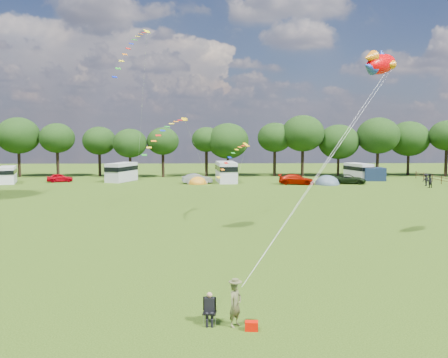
{
  "coord_description": "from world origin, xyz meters",
  "views": [
    {
      "loc": [
        -0.81,
        -28.47,
        7.44
      ],
      "look_at": [
        0.0,
        8.0,
        4.0
      ],
      "focal_mm": 40.0,
      "sensor_mm": 36.0,
      "label": 1
    }
  ],
  "objects_px": {
    "car_a": "(60,178)",
    "kite_flyer": "(235,304)",
    "tent_orange": "(197,184)",
    "walker_b": "(426,180)",
    "car_b": "(197,179)",
    "fish_kite": "(379,64)",
    "car_c": "(296,179)",
    "camp_chair": "(210,305)",
    "tent_greyblue": "(327,184)",
    "campervan_a": "(8,174)",
    "campervan_d": "(358,171)",
    "walker_a": "(429,181)",
    "campervan_c": "(226,171)",
    "car_d": "(349,179)",
    "campervan_b": "(122,171)"
  },
  "relations": [
    {
      "from": "car_a",
      "to": "campervan_a",
      "type": "relative_size",
      "value": 0.71
    },
    {
      "from": "car_a",
      "to": "kite_flyer",
      "type": "bearing_deg",
      "value": -174.82
    },
    {
      "from": "tent_orange",
      "to": "walker_b",
      "type": "distance_m",
      "value": 32.03
    },
    {
      "from": "car_b",
      "to": "campervan_b",
      "type": "xyz_separation_m",
      "value": [
        -11.54,
        3.57,
        0.79
      ]
    },
    {
      "from": "tent_orange",
      "to": "kite_flyer",
      "type": "height_order",
      "value": "kite_flyer"
    },
    {
      "from": "car_c",
      "to": "kite_flyer",
      "type": "xyz_separation_m",
      "value": [
        -11.03,
        -51.87,
        0.13
      ]
    },
    {
      "from": "campervan_b",
      "to": "camp_chair",
      "type": "xyz_separation_m",
      "value": [
        13.71,
        -56.7,
        -0.74
      ]
    },
    {
      "from": "fish_kite",
      "to": "walker_a",
      "type": "relative_size",
      "value": 1.91
    },
    {
      "from": "campervan_c",
      "to": "kite_flyer",
      "type": "relative_size",
      "value": 3.72
    },
    {
      "from": "car_c",
      "to": "walker_b",
      "type": "relative_size",
      "value": 2.81
    },
    {
      "from": "car_b",
      "to": "fish_kite",
      "type": "xyz_separation_m",
      "value": [
        13.35,
        -38.51,
        11.26
      ]
    },
    {
      "from": "car_a",
      "to": "tent_orange",
      "type": "bearing_deg",
      "value": -116.19
    },
    {
      "from": "campervan_b",
      "to": "campervan_d",
      "type": "distance_m",
      "value": 36.79
    },
    {
      "from": "fish_kite",
      "to": "walker_b",
      "type": "height_order",
      "value": "fish_kite"
    },
    {
      "from": "car_c",
      "to": "fish_kite",
      "type": "distance_m",
      "value": 38.63
    },
    {
      "from": "campervan_b",
      "to": "car_d",
      "type": "bearing_deg",
      "value": -76.01
    },
    {
      "from": "car_d",
      "to": "car_b",
      "type": "bearing_deg",
      "value": 99.83
    },
    {
      "from": "car_c",
      "to": "camp_chair",
      "type": "xyz_separation_m",
      "value": [
        -12.02,
        -51.58,
        0.03
      ]
    },
    {
      "from": "campervan_c",
      "to": "camp_chair",
      "type": "height_order",
      "value": "campervan_c"
    },
    {
      "from": "car_a",
      "to": "car_b",
      "type": "distance_m",
      "value": 20.75
    },
    {
      "from": "tent_orange",
      "to": "kite_flyer",
      "type": "distance_m",
      "value": 53.14
    },
    {
      "from": "car_b",
      "to": "car_a",
      "type": "bearing_deg",
      "value": 71.92
    },
    {
      "from": "car_c",
      "to": "campervan_a",
      "type": "distance_m",
      "value": 41.94
    },
    {
      "from": "campervan_d",
      "to": "tent_orange",
      "type": "xyz_separation_m",
      "value": [
        -25.12,
        -6.04,
        -1.35
      ]
    },
    {
      "from": "tent_greyblue",
      "to": "tent_orange",
      "type": "bearing_deg",
      "value": 175.98
    },
    {
      "from": "car_d",
      "to": "car_c",
      "type": "bearing_deg",
      "value": 107.69
    },
    {
      "from": "car_d",
      "to": "campervan_a",
      "type": "bearing_deg",
      "value": 99.58
    },
    {
      "from": "campervan_b",
      "to": "campervan_d",
      "type": "height_order",
      "value": "campervan_b"
    },
    {
      "from": "car_d",
      "to": "campervan_a",
      "type": "distance_m",
      "value": 49.66
    },
    {
      "from": "kite_flyer",
      "to": "fish_kite",
      "type": "height_order",
      "value": "fish_kite"
    },
    {
      "from": "car_d",
      "to": "walker_b",
      "type": "bearing_deg",
      "value": -94.36
    },
    {
      "from": "walker_b",
      "to": "car_b",
      "type": "bearing_deg",
      "value": -34.85
    },
    {
      "from": "campervan_c",
      "to": "camp_chair",
      "type": "bearing_deg",
      "value": 172.06
    },
    {
      "from": "campervan_c",
      "to": "walker_a",
      "type": "xyz_separation_m",
      "value": [
        27.05,
        -7.99,
        -0.72
      ]
    },
    {
      "from": "car_c",
      "to": "campervan_b",
      "type": "bearing_deg",
      "value": 92.59
    },
    {
      "from": "kite_flyer",
      "to": "walker_a",
      "type": "relative_size",
      "value": 0.94
    },
    {
      "from": "car_c",
      "to": "car_a",
      "type": "bearing_deg",
      "value": 96.92
    },
    {
      "from": "camp_chair",
      "to": "fish_kite",
      "type": "height_order",
      "value": "fish_kite"
    },
    {
      "from": "campervan_a",
      "to": "fish_kite",
      "type": "xyz_separation_m",
      "value": [
        41.01,
        -39.68,
        10.66
      ]
    },
    {
      "from": "tent_orange",
      "to": "campervan_a",
      "type": "bearing_deg",
      "value": 176.78
    },
    {
      "from": "car_c",
      "to": "tent_orange",
      "type": "bearing_deg",
      "value": 99.12
    },
    {
      "from": "car_a",
      "to": "walker_b",
      "type": "xyz_separation_m",
      "value": [
        52.5,
        -6.32,
        0.23
      ]
    },
    {
      "from": "campervan_a",
      "to": "campervan_d",
      "type": "xyz_separation_m",
      "value": [
        52.85,
        4.48,
        0.06
      ]
    },
    {
      "from": "campervan_a",
      "to": "walker_a",
      "type": "relative_size",
      "value": 2.95
    },
    {
      "from": "car_c",
      "to": "tent_greyblue",
      "type": "height_order",
      "value": "car_c"
    },
    {
      "from": "car_d",
      "to": "tent_orange",
      "type": "distance_m",
      "value": 21.9
    },
    {
      "from": "car_a",
      "to": "campervan_a",
      "type": "distance_m",
      "value": 7.26
    },
    {
      "from": "car_a",
      "to": "car_d",
      "type": "distance_m",
      "value": 42.68
    },
    {
      "from": "car_b",
      "to": "walker_a",
      "type": "height_order",
      "value": "walker_a"
    },
    {
      "from": "campervan_c",
      "to": "kite_flyer",
      "type": "distance_m",
      "value": 55.37
    }
  ]
}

